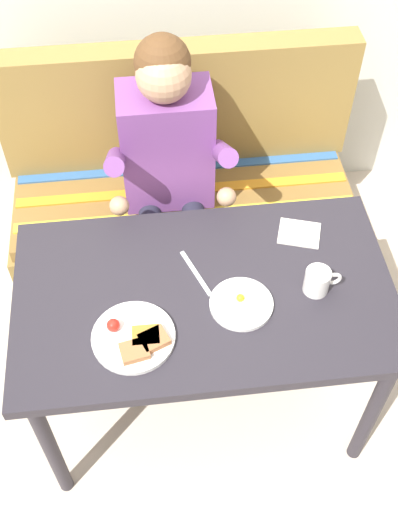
{
  "coord_description": "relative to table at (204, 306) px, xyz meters",
  "views": [
    {
      "loc": [
        -0.15,
        -1.17,
        2.35
      ],
      "look_at": [
        0.0,
        0.15,
        0.72
      ],
      "focal_mm": 44.69,
      "sensor_mm": 36.0,
      "label": 1
    }
  ],
  "objects": [
    {
      "name": "napkin",
      "position": [
        0.35,
        0.2,
        0.09
      ],
      "size": [
        0.17,
        0.15,
        0.01
      ],
      "primitive_type": "cube",
      "rotation": [
        0.0,
        0.0,
        -0.31
      ],
      "color": "silver",
      "rests_on": "table"
    },
    {
      "name": "plate_eggs",
      "position": [
        0.11,
        -0.07,
        0.09
      ],
      "size": [
        0.2,
        0.2,
        0.04
      ],
      "color": "white",
      "rests_on": "table"
    },
    {
      "name": "table",
      "position": [
        0.0,
        0.0,
        0.0
      ],
      "size": [
        1.2,
        0.7,
        0.73
      ],
      "color": "#27232B",
      "rests_on": "ground"
    },
    {
      "name": "plate_breakfast",
      "position": [
        -0.22,
        -0.16,
        0.1
      ],
      "size": [
        0.25,
        0.25,
        0.05
      ],
      "color": "white",
      "rests_on": "table"
    },
    {
      "name": "coffee_mug",
      "position": [
        0.35,
        -0.03,
        0.13
      ],
      "size": [
        0.12,
        0.08,
        0.09
      ],
      "color": "white",
      "rests_on": "table"
    },
    {
      "name": "knife",
      "position": [
        -0.02,
        0.07,
        0.08
      ],
      "size": [
        0.09,
        0.19,
        0.0
      ],
      "primitive_type": "cube",
      "rotation": [
        0.0,
        0.0,
        0.37
      ],
      "color": "silver",
      "rests_on": "table"
    },
    {
      "name": "ground_plane",
      "position": [
        0.0,
        0.0,
        -0.65
      ],
      "size": [
        8.0,
        8.0,
        0.0
      ],
      "primitive_type": "plane",
      "color": "beige"
    },
    {
      "name": "couch",
      "position": [
        0.0,
        0.76,
        -0.32
      ],
      "size": [
        1.44,
        0.56,
        1.0
      ],
      "color": "olive",
      "rests_on": "ground"
    },
    {
      "name": "person",
      "position": [
        -0.06,
        0.59,
        0.09
      ],
      "size": [
        0.45,
        0.61,
        1.21
      ],
      "color": "#764184",
      "rests_on": "ground"
    }
  ]
}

